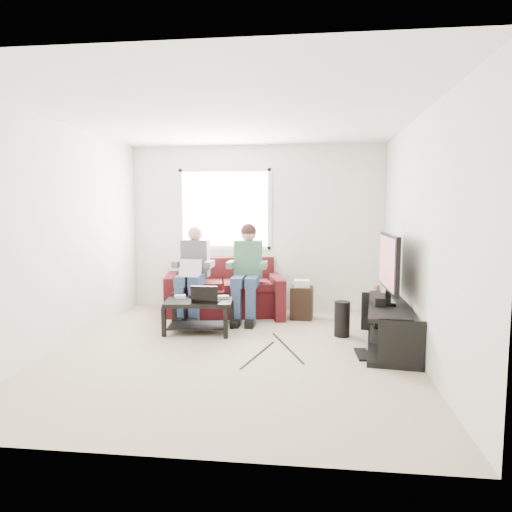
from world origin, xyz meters
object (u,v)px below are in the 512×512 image
(sofa, at_px, (224,293))
(coffee_table, at_px, (199,309))
(tv, at_px, (389,264))
(tv_stand, at_px, (388,328))
(subwoofer, at_px, (342,319))
(end_table, at_px, (302,301))

(sofa, distance_m, coffee_table, 1.12)
(coffee_table, height_order, tv, tv)
(tv_stand, height_order, subwoofer, tv_stand)
(coffee_table, bearing_deg, subwoofer, 1.42)
(tv_stand, height_order, tv, tv)
(coffee_table, xyz_separation_m, subwoofer, (1.84, 0.05, -0.09))
(sofa, distance_m, subwoofer, 2.02)
(tv, bearing_deg, end_table, 130.46)
(tv_stand, bearing_deg, end_table, 128.28)
(sofa, bearing_deg, tv_stand, -33.79)
(tv_stand, bearing_deg, subwoofer, 140.11)
(end_table, bearing_deg, tv_stand, -51.72)
(subwoofer, relative_size, end_table, 0.78)
(tv_stand, bearing_deg, tv, 91.47)
(sofa, height_order, end_table, sofa)
(coffee_table, relative_size, subwoofer, 2.03)
(coffee_table, bearing_deg, tv_stand, -9.07)
(subwoofer, bearing_deg, end_table, 120.73)
(sofa, xyz_separation_m, tv_stand, (2.22, -1.48, -0.09))
(coffee_table, height_order, end_table, end_table)
(sofa, height_order, tv_stand, sofa)
(sofa, height_order, tv, tv)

